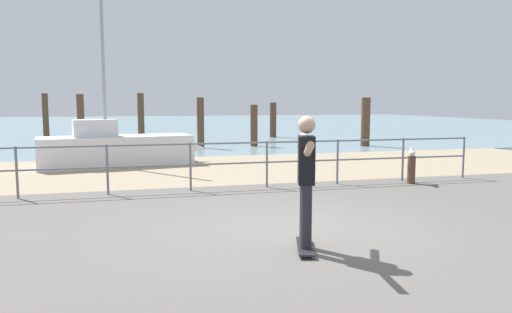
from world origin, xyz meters
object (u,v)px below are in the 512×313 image
object	(u,v)px
skateboard	(305,247)
bollard_short	(411,170)
sailboat	(122,148)
seagull	(412,153)
skateboarder	(306,173)

from	to	relation	value
skateboard	bollard_short	distance (m)	5.90
sailboat	bollard_short	bearing A→B (deg)	-38.03
sailboat	bollard_short	size ratio (longest dim) A/B	8.35
bollard_short	sailboat	bearing A→B (deg)	141.97
sailboat	bollard_short	xyz separation A→B (m)	(6.54, -5.12, -0.19)
skateboard	seagull	world-z (taller)	seagull
sailboat	seagull	distance (m)	8.31
skateboard	seagull	bearing A→B (deg)	44.99
sailboat	skateboard	bearing A→B (deg)	-75.68
skateboarder	seagull	world-z (taller)	skateboarder
skateboard	seagull	xyz separation A→B (m)	(4.18, 4.18, 0.67)
skateboard	skateboarder	bearing A→B (deg)	75.96
skateboard	bollard_short	bearing A→B (deg)	44.94
sailboat	seagull	bearing A→B (deg)	-37.92
sailboat	skateboarder	xyz separation A→B (m)	(2.37, -9.28, 0.49)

